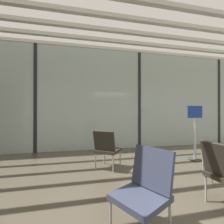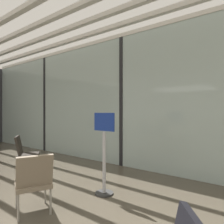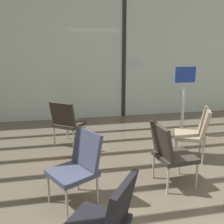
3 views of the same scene
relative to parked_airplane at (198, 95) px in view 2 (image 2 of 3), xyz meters
The scene contains 7 objects.
glass_curtain_wall 5.46m from the parked_airplane, 95.56° to the right, with size 14.00×0.08×3.46m, color #A3B7B2.
window_mullion_0 6.76m from the parked_airplane, 126.65° to the right, with size 0.10×0.12×3.46m, color black.
window_mullion_1 5.46m from the parked_airplane, 95.56° to the right, with size 0.10×0.12×3.46m, color black.
parked_airplane is the anchor object (origin of this frame).
lounge_chair_0 7.81m from the parked_airplane, 105.84° to the right, with size 0.70×0.71×0.87m.
lounge_chair_3 8.51m from the parked_airplane, 90.14° to the right, with size 0.68×0.66×0.87m.
info_sign 7.35m from the parked_airplane, 87.41° to the right, with size 0.44×0.32×1.44m.
Camera 2 is at (3.17, 0.65, 1.47)m, focal length 32.86 mm.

